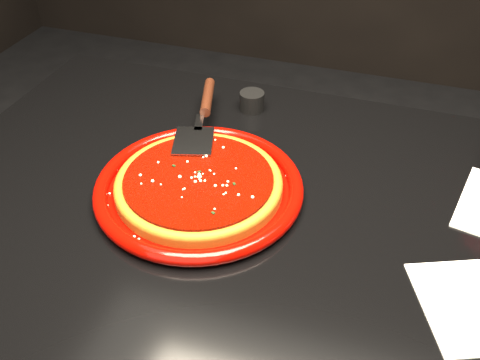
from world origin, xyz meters
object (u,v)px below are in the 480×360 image
pizza_server (202,116)px  ramekin (252,101)px  plate (199,187)px  table (268,355)px

pizza_server → ramekin: size_ratio=5.84×
plate → ramekin: size_ratio=6.90×
pizza_server → ramekin: pizza_server is taller
table → pizza_server: pizza_server is taller
plate → ramekin: ramekin is taller
plate → ramekin: 0.28m
table → ramekin: (-0.13, 0.29, 0.39)m
plate → table: bearing=-5.9°
plate → pizza_server: bearing=109.4°
plate → pizza_server: (-0.06, 0.16, 0.03)m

